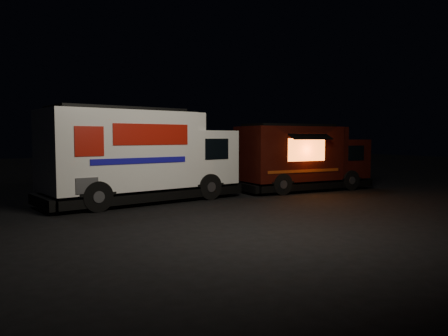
% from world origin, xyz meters
% --- Properties ---
extents(ground, '(80.00, 80.00, 0.00)m').
position_xyz_m(ground, '(0.00, 0.00, 0.00)').
color(ground, black).
rests_on(ground, ground).
extents(white_truck, '(7.51, 3.52, 3.27)m').
position_xyz_m(white_truck, '(-2.13, 2.88, 1.64)').
color(white_truck, silver).
rests_on(white_truck, ground).
extents(red_truck, '(6.16, 2.49, 2.83)m').
position_xyz_m(red_truck, '(5.01, 2.71, 1.41)').
color(red_truck, black).
rests_on(red_truck, ground).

